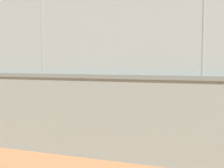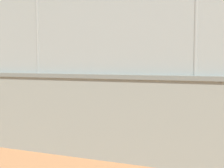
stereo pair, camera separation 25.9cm
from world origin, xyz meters
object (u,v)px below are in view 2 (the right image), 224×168
object	(u,v)px
player_crossing_court	(193,80)
sports_ball	(44,95)
courtside_bench	(125,124)
player_at_service_line	(183,78)
player_foreground_swinging	(47,78)

from	to	relation	value
player_crossing_court	sports_ball	bearing A→B (deg)	6.49
player_crossing_court	courtside_bench	xyz separation A→B (m)	(0.79, 7.85, -0.56)
player_at_service_line	courtside_bench	bearing A→B (deg)	89.68
sports_ball	player_crossing_court	bearing A→B (deg)	-173.51
courtside_bench	player_crossing_court	bearing A→B (deg)	-95.76
player_at_service_line	sports_ball	xyz separation A→B (m)	(6.81, 3.21, -0.87)
player_crossing_court	player_at_service_line	world-z (taller)	player_crossing_court
player_foreground_swinging	courtside_bench	bearing A→B (deg)	132.09
player_foreground_swinging	sports_ball	size ratio (longest dim) A/B	6.80
sports_ball	courtside_bench	bearing A→B (deg)	134.00
player_crossing_court	player_at_service_line	distance (m)	2.47
player_crossing_court	player_at_service_line	size ratio (longest dim) A/B	1.02
player_at_service_line	player_crossing_court	bearing A→B (deg)	107.33
player_at_service_line	sports_ball	distance (m)	7.58
player_crossing_court	player_at_service_line	xyz separation A→B (m)	(0.73, -2.35, -0.03)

